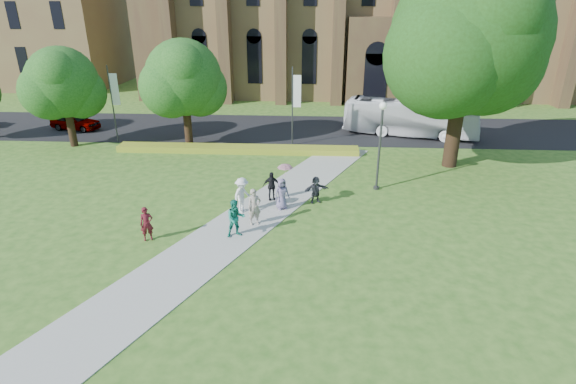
# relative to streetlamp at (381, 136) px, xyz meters

# --- Properties ---
(ground) EXTENTS (160.00, 160.00, 0.00)m
(ground) POSITION_rel_streetlamp_xyz_m (-7.50, -6.50, -3.30)
(ground) COLOR #2E5C1B
(ground) RESTS_ON ground
(road) EXTENTS (160.00, 10.00, 0.02)m
(road) POSITION_rel_streetlamp_xyz_m (-7.50, 13.50, -3.29)
(road) COLOR black
(road) RESTS_ON ground
(footpath) EXTENTS (15.58, 28.54, 0.04)m
(footpath) POSITION_rel_streetlamp_xyz_m (-7.50, -5.50, -3.28)
(footpath) COLOR #B2B2A8
(footpath) RESTS_ON ground
(flower_hedge) EXTENTS (18.00, 1.40, 0.45)m
(flower_hedge) POSITION_rel_streetlamp_xyz_m (-9.50, 6.70, -3.07)
(flower_hedge) COLOR gold
(flower_hedge) RESTS_ON ground
(building_west) EXTENTS (22.00, 14.00, 18.30)m
(building_west) POSITION_rel_streetlamp_xyz_m (-41.50, 35.50, 5.91)
(building_west) COLOR brown
(building_west) RESTS_ON ground
(streetlamp) EXTENTS (0.44, 0.44, 5.24)m
(streetlamp) POSITION_rel_streetlamp_xyz_m (0.00, 0.00, 0.00)
(streetlamp) COLOR #38383D
(streetlamp) RESTS_ON ground
(large_tree) EXTENTS (9.60, 9.60, 13.20)m
(large_tree) POSITION_rel_streetlamp_xyz_m (5.50, 4.50, 5.07)
(large_tree) COLOR #332114
(large_tree) RESTS_ON ground
(street_tree_0) EXTENTS (5.20, 5.20, 7.50)m
(street_tree_0) POSITION_rel_streetlamp_xyz_m (-22.50, 7.50, 1.58)
(street_tree_0) COLOR #332114
(street_tree_0) RESTS_ON ground
(street_tree_1) EXTENTS (5.60, 5.60, 8.05)m
(street_tree_1) POSITION_rel_streetlamp_xyz_m (-13.50, 8.00, 1.93)
(street_tree_1) COLOR #332114
(street_tree_1) RESTS_ON ground
(banner_pole_0) EXTENTS (0.70, 0.10, 6.00)m
(banner_pole_0) POSITION_rel_streetlamp_xyz_m (-5.39, 8.70, 0.09)
(banner_pole_0) COLOR #38383D
(banner_pole_0) RESTS_ON ground
(banner_pole_1) EXTENTS (0.70, 0.10, 6.00)m
(banner_pole_1) POSITION_rel_streetlamp_xyz_m (-19.39, 8.70, 0.09)
(banner_pole_1) COLOR #38383D
(banner_pole_1) RESTS_ON ground
(tour_coach) EXTENTS (11.20, 5.28, 3.04)m
(tour_coach) POSITION_rel_streetlamp_xyz_m (4.15, 12.02, -1.76)
(tour_coach) COLOR white
(tour_coach) RESTS_ON road
(car_0) EXTENTS (4.63, 2.67, 1.48)m
(car_0) POSITION_rel_streetlamp_xyz_m (-24.73, 12.22, -2.53)
(car_0) COLOR gray
(car_0) RESTS_ON road
(pedestrian_0) EXTENTS (0.71, 0.60, 1.65)m
(pedestrian_0) POSITION_rel_streetlamp_xyz_m (-11.48, -7.02, -2.43)
(pedestrian_0) COLOR #50121A
(pedestrian_0) RESTS_ON footpath
(pedestrian_1) EXTENTS (1.11, 1.00, 1.86)m
(pedestrian_1) POSITION_rel_streetlamp_xyz_m (-7.40, -6.43, -2.32)
(pedestrian_1) COLOR #197D67
(pedestrian_1) RESTS_ON footpath
(pedestrian_2) EXTENTS (1.20, 1.43, 1.93)m
(pedestrian_2) POSITION_rel_streetlamp_xyz_m (-7.51, -3.74, -2.29)
(pedestrian_2) COLOR silver
(pedestrian_2) RESTS_ON footpath
(pedestrian_3) EXTENTS (1.04, 0.64, 1.66)m
(pedestrian_3) POSITION_rel_streetlamp_xyz_m (-6.13, -2.03, -2.43)
(pedestrian_3) COLOR black
(pedestrian_3) RESTS_ON footpath
(pedestrian_4) EXTENTS (1.00, 0.87, 1.71)m
(pedestrian_4) POSITION_rel_streetlamp_xyz_m (-5.46, -3.19, -2.40)
(pedestrian_4) COLOR slate
(pedestrian_4) RESTS_ON footpath
(pedestrian_5) EXTENTS (1.48, 0.94, 1.52)m
(pedestrian_5) POSITION_rel_streetlamp_xyz_m (-3.64, -2.27, -2.50)
(pedestrian_5) COLOR #2A2C32
(pedestrian_5) RESTS_ON footpath
(pedestrian_6) EXTENTS (0.82, 0.71, 1.89)m
(pedestrian_6) POSITION_rel_streetlamp_xyz_m (-6.69, -5.13, -2.31)
(pedestrian_6) COLOR gray
(pedestrian_6) RESTS_ON footpath
(parasol) EXTENTS (1.04, 1.04, 0.71)m
(parasol) POSITION_rel_streetlamp_xyz_m (-5.28, -3.09, -1.19)
(parasol) COLOR #DD9CAF
(parasol) RESTS_ON pedestrian_4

